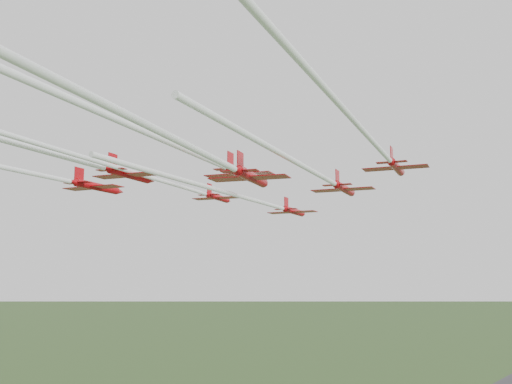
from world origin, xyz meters
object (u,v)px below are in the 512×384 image
Objects in this scene: jet_row3_left at (54,178)px; jet_row4_right at (186,145)px; jet_row3_mid at (190,151)px; jet_row3_right at (369,137)px; jet_row4_left at (87,163)px; jet_row2_left at (168,183)px; jet_row2_right at (320,175)px; jet_lead at (259,202)px.

jet_row4_right is at bearing -30.68° from jet_row3_left.
jet_row3_mid reaches higher than jet_row3_right.
jet_row3_right is 1.51× the size of jet_row4_left.
jet_row3_mid is 21.06m from jet_row3_right.
jet_row2_left is 15.99m from jet_row3_left.
jet_row2_right is at bearing 80.80° from jet_row4_right.
jet_row2_right is 0.87× the size of jet_row3_mid.
jet_row3_left is 0.73× the size of jet_row3_mid.
jet_row2_left is at bearing 27.94° from jet_row3_left.
jet_row3_left is (-12.10, -10.44, 0.52)m from jet_row2_left.
jet_row3_left reaches higher than jet_row4_right.
jet_row2_right is 18.52m from jet_row3_mid.
jet_row4_left is at bearing -173.67° from jet_row3_right.
jet_row2_left is 34.29m from jet_row4_right.
jet_row3_right is (45.77, 5.84, 0.23)m from jet_row3_left.
jet_row3_mid is at bearing 177.62° from jet_row3_right.
jet_row3_mid is (13.11, -9.13, 1.17)m from jet_row2_left.
jet_row3_mid is 18.74m from jet_row4_right.
jet_row3_left is 25.26m from jet_row3_mid.
jet_row3_mid is 1.50× the size of jet_row4_left.
jet_row3_left is (-32.61, -18.25, 0.57)m from jet_row2_right.
jet_row3_right is (33.67, -4.60, 0.75)m from jet_row2_left.
jet_row2_right reaches higher than jet_row4_left.
jet_row2_left is at bearing -118.24° from jet_lead.
jet_row2_left is at bearing 119.81° from jet_row4_right.
jet_row3_mid is at bearing -83.48° from jet_lead.
jet_row3_left reaches higher than jet_row2_left.
jet_row3_left is at bearing -155.43° from jet_row2_left.
jet_row2_right is at bearing -39.28° from jet_lead.
jet_row3_mid reaches higher than jet_row4_left.
jet_row3_right is at bearing -4.22° from jet_row3_mid.
jet_lead reaches higher than jet_row4_right.
jet_lead is 1.00× the size of jet_row2_left.
jet_lead is at bearing 130.16° from jet_row3_right.
jet_row3_right reaches higher than jet_row4_right.
jet_row4_right is (-7.98, -17.99, -3.02)m from jet_row3_right.
jet_row4_right is (37.79, -12.15, -2.80)m from jet_row3_left.
jet_row4_left is (-1.02, -32.17, 1.32)m from jet_lead.
jet_lead is 0.95× the size of jet_row3_mid.
jet_row3_mid is 1.02× the size of jet_row4_right.
jet_row4_left is at bearing -160.16° from jet_row3_mid.
jet_row3_mid reaches higher than jet_row3_left.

